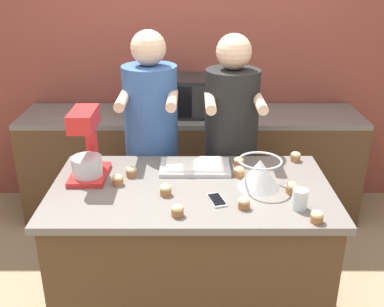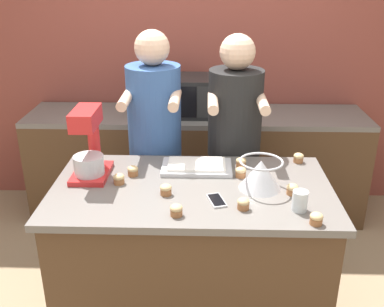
{
  "view_description": "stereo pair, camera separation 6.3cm",
  "coord_description": "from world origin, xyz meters",
  "px_view_note": "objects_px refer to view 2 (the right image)",
  "views": [
    {
      "loc": [
        0.01,
        -2.2,
        2.06
      ],
      "look_at": [
        0.0,
        0.04,
        1.1
      ],
      "focal_mm": 42.0,
      "sensor_mm": 36.0,
      "label": 1
    },
    {
      "loc": [
        0.07,
        -2.2,
        2.06
      ],
      "look_at": [
        0.0,
        0.04,
        1.1
      ],
      "focal_mm": 42.0,
      "sensor_mm": 36.0,
      "label": 2
    }
  ],
  "objects_px": {
    "mixing_bowl": "(261,174)",
    "cupcake_3": "(166,190)",
    "cupcake_9": "(292,189)",
    "person_left": "(155,150)",
    "cupcake_8": "(316,219)",
    "person_right": "(234,153)",
    "cupcake_0": "(119,179)",
    "cell_phone": "(217,200)",
    "cupcake_7": "(241,172)",
    "cupcake_5": "(299,158)",
    "microwave_oven": "(180,95)",
    "stand_mixer": "(89,147)",
    "cupcake_4": "(176,210)",
    "cupcake_2": "(241,162)",
    "drinking_glass": "(300,201)",
    "baking_tray": "(197,166)",
    "cupcake_6": "(133,171)",
    "cupcake_1": "(243,204)"
  },
  "relations": [
    {
      "from": "microwave_oven",
      "to": "cupcake_9",
      "type": "height_order",
      "value": "microwave_oven"
    },
    {
      "from": "cell_phone",
      "to": "cupcake_0",
      "type": "xyz_separation_m",
      "value": [
        -0.54,
        0.19,
        0.02
      ]
    },
    {
      "from": "cupcake_7",
      "to": "cupcake_0",
      "type": "bearing_deg",
      "value": -171.02
    },
    {
      "from": "person_right",
      "to": "cupcake_5",
      "type": "xyz_separation_m",
      "value": [
        0.38,
        -0.26,
        0.08
      ]
    },
    {
      "from": "baking_tray",
      "to": "cupcake_3",
      "type": "xyz_separation_m",
      "value": [
        -0.16,
        -0.32,
        0.01
      ]
    },
    {
      "from": "cupcake_7",
      "to": "cupcake_9",
      "type": "bearing_deg",
      "value": -38.06
    },
    {
      "from": "cupcake_5",
      "to": "cupcake_6",
      "type": "bearing_deg",
      "value": -167.59
    },
    {
      "from": "cupcake_9",
      "to": "person_left",
      "type": "bearing_deg",
      "value": 139.88
    },
    {
      "from": "cupcake_2",
      "to": "cupcake_5",
      "type": "xyz_separation_m",
      "value": [
        0.36,
        0.08,
        0.0
      ]
    },
    {
      "from": "baking_tray",
      "to": "cupcake_0",
      "type": "relative_size",
      "value": 6.64
    },
    {
      "from": "cupcake_8",
      "to": "person_right",
      "type": "bearing_deg",
      "value": 108.79
    },
    {
      "from": "drinking_glass",
      "to": "cupcake_9",
      "type": "height_order",
      "value": "drinking_glass"
    },
    {
      "from": "cell_phone",
      "to": "cupcake_6",
      "type": "bearing_deg",
      "value": 148.39
    },
    {
      "from": "mixing_bowl",
      "to": "cell_phone",
      "type": "distance_m",
      "value": 0.3
    },
    {
      "from": "microwave_oven",
      "to": "cupcake_5",
      "type": "height_order",
      "value": "microwave_oven"
    },
    {
      "from": "cupcake_1",
      "to": "cupcake_4",
      "type": "relative_size",
      "value": 1.0
    },
    {
      "from": "cell_phone",
      "to": "cupcake_1",
      "type": "distance_m",
      "value": 0.15
    },
    {
      "from": "person_right",
      "to": "cupcake_4",
      "type": "distance_m",
      "value": 0.98
    },
    {
      "from": "mixing_bowl",
      "to": "cupcake_9",
      "type": "xyz_separation_m",
      "value": [
        0.16,
        -0.07,
        -0.06
      ]
    },
    {
      "from": "stand_mixer",
      "to": "cupcake_6",
      "type": "bearing_deg",
      "value": 2.46
    },
    {
      "from": "cupcake_2",
      "to": "cupcake_3",
      "type": "relative_size",
      "value": 1.0
    },
    {
      "from": "person_right",
      "to": "cupcake_5",
      "type": "distance_m",
      "value": 0.47
    },
    {
      "from": "mixing_bowl",
      "to": "cupcake_9",
      "type": "height_order",
      "value": "mixing_bowl"
    },
    {
      "from": "cell_phone",
      "to": "cupcake_1",
      "type": "xyz_separation_m",
      "value": [
        0.13,
        -0.07,
        0.02
      ]
    },
    {
      "from": "baking_tray",
      "to": "cupcake_2",
      "type": "distance_m",
      "value": 0.27
    },
    {
      "from": "baking_tray",
      "to": "cupcake_1",
      "type": "height_order",
      "value": "cupcake_1"
    },
    {
      "from": "cupcake_0",
      "to": "cell_phone",
      "type": "bearing_deg",
      "value": -19.07
    },
    {
      "from": "cupcake_6",
      "to": "cupcake_8",
      "type": "height_order",
      "value": "same"
    },
    {
      "from": "drinking_glass",
      "to": "cupcake_1",
      "type": "bearing_deg",
      "value": 179.26
    },
    {
      "from": "mixing_bowl",
      "to": "cupcake_3",
      "type": "height_order",
      "value": "mixing_bowl"
    },
    {
      "from": "baking_tray",
      "to": "cupcake_0",
      "type": "bearing_deg",
      "value": -154.51
    },
    {
      "from": "person_left",
      "to": "cell_phone",
      "type": "height_order",
      "value": "person_left"
    },
    {
      "from": "cupcake_6",
      "to": "cupcake_2",
      "type": "bearing_deg",
      "value": 12.19
    },
    {
      "from": "cell_phone",
      "to": "cupcake_1",
      "type": "relative_size",
      "value": 2.52
    },
    {
      "from": "stand_mixer",
      "to": "baking_tray",
      "type": "relative_size",
      "value": 0.98
    },
    {
      "from": "cupcake_5",
      "to": "baking_tray",
      "type": "bearing_deg",
      "value": -169.0
    },
    {
      "from": "drinking_glass",
      "to": "microwave_oven",
      "type": "bearing_deg",
      "value": 113.24
    },
    {
      "from": "mixing_bowl",
      "to": "cell_phone",
      "type": "bearing_deg",
      "value": -146.45
    },
    {
      "from": "stand_mixer",
      "to": "cupcake_7",
      "type": "xyz_separation_m",
      "value": [
        0.86,
        0.01,
        -0.15
      ]
    },
    {
      "from": "cupcake_5",
      "to": "cupcake_0",
      "type": "bearing_deg",
      "value": -162.81
    },
    {
      "from": "cupcake_0",
      "to": "cupcake_3",
      "type": "height_order",
      "value": "same"
    },
    {
      "from": "person_left",
      "to": "microwave_oven",
      "type": "distance_m",
      "value": 0.76
    },
    {
      "from": "cupcake_9",
      "to": "mixing_bowl",
      "type": "bearing_deg",
      "value": 157.77
    },
    {
      "from": "cupcake_6",
      "to": "cupcake_9",
      "type": "xyz_separation_m",
      "value": [
        0.88,
        -0.2,
        0.0
      ]
    },
    {
      "from": "cupcake_5",
      "to": "microwave_oven",
      "type": "bearing_deg",
      "value": 128.44
    },
    {
      "from": "cupcake_2",
      "to": "cupcake_9",
      "type": "relative_size",
      "value": 1.0
    },
    {
      "from": "cell_phone",
      "to": "cupcake_6",
      "type": "relative_size",
      "value": 2.52
    },
    {
      "from": "person_left",
      "to": "stand_mixer",
      "type": "relative_size",
      "value": 4.15
    },
    {
      "from": "cupcake_2",
      "to": "cupcake_0",
      "type": "bearing_deg",
      "value": -160.61
    },
    {
      "from": "cupcake_8",
      "to": "cupcake_0",
      "type": "bearing_deg",
      "value": 158.67
    }
  ]
}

